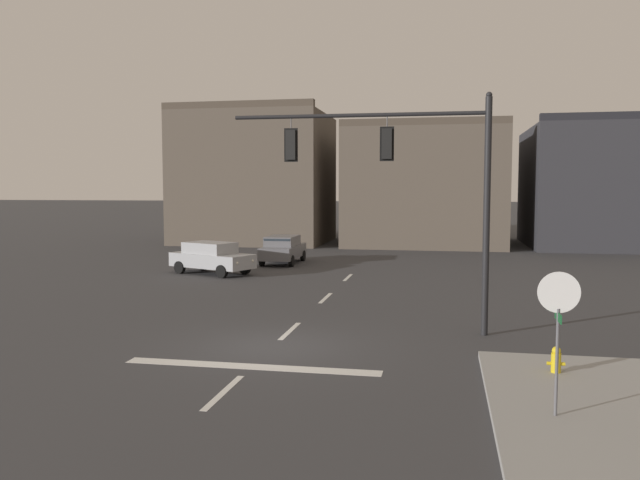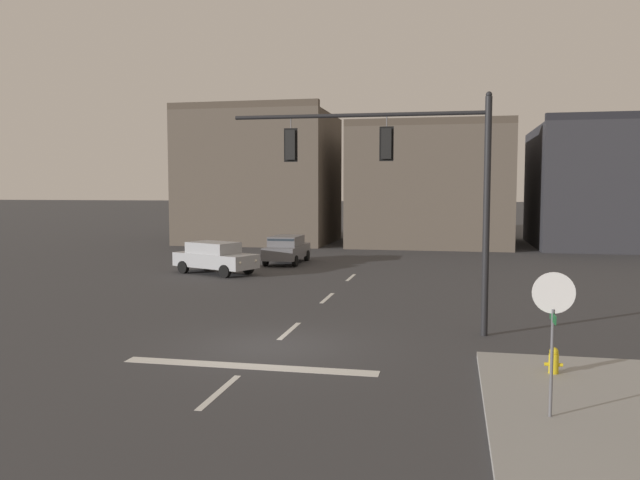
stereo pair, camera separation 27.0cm
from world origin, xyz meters
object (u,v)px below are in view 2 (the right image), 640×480
(stop_sign, at_px, (553,309))
(car_lot_middle, at_px, (215,257))
(signal_mast_near_side, at_px, (411,172))
(car_lot_nearside, at_px, (287,249))
(fire_hydrant, at_px, (554,366))

(stop_sign, xyz_separation_m, car_lot_middle, (-13.66, 18.57, -1.29))
(signal_mast_near_side, relative_size, car_lot_nearside, 1.73)
(car_lot_nearside, bearing_deg, signal_mast_near_side, -63.70)
(stop_sign, relative_size, car_lot_middle, 0.60)
(car_lot_nearside, height_order, car_lot_middle, same)
(fire_hydrant, bearing_deg, car_lot_middle, 132.11)
(signal_mast_near_side, height_order, car_lot_middle, signal_mast_near_side)
(car_lot_nearside, relative_size, fire_hydrant, 5.95)
(car_lot_middle, bearing_deg, fire_hydrant, -47.89)
(signal_mast_near_side, xyz_separation_m, fire_hydrant, (3.53, -4.19, -4.49))
(stop_sign, bearing_deg, car_lot_nearside, 115.38)
(car_lot_middle, bearing_deg, signal_mast_near_side, -47.18)
(signal_mast_near_side, height_order, fire_hydrant, signal_mast_near_side)
(car_lot_nearside, distance_m, fire_hydrant, 23.77)
(signal_mast_near_side, bearing_deg, fire_hydrant, -49.92)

